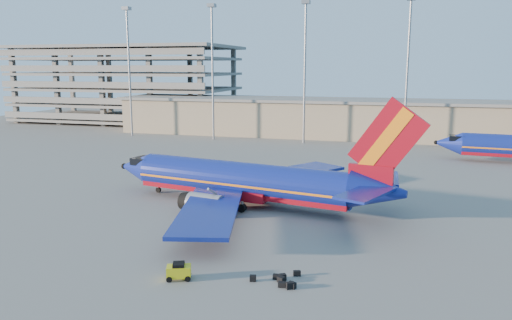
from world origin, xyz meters
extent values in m
plane|color=slate|center=(0.00, 0.00, 0.00)|extent=(220.00, 220.00, 0.00)
cube|color=gray|center=(10.00, 58.00, 4.00)|extent=(120.00, 15.00, 8.00)
cube|color=slate|center=(10.00, 58.00, 8.20)|extent=(122.00, 16.00, 0.60)
cube|color=slate|center=(-62.00, 74.00, 1.00)|extent=(60.00, 30.00, 0.70)
cube|color=slate|center=(-62.00, 74.00, 5.20)|extent=(60.00, 30.00, 0.70)
cube|color=slate|center=(-62.00, 74.00, 9.40)|extent=(60.00, 30.00, 0.70)
cube|color=slate|center=(-62.00, 74.00, 13.60)|extent=(60.00, 30.00, 0.70)
cube|color=slate|center=(-62.00, 74.00, 17.80)|extent=(60.00, 30.00, 0.70)
cube|color=slate|center=(-62.00, 74.00, 21.00)|extent=(62.00, 32.00, 0.80)
cube|color=slate|center=(-62.00, 87.00, 10.50)|extent=(1.20, 1.20, 21.00)
cylinder|color=gray|center=(-45.00, 46.00, 14.00)|extent=(0.44, 0.44, 28.00)
cube|color=gray|center=(-45.00, 46.00, 28.30)|extent=(1.60, 1.60, 0.70)
cylinder|color=gray|center=(-25.00, 46.00, 14.00)|extent=(0.44, 0.44, 28.00)
cube|color=gray|center=(-25.00, 46.00, 28.30)|extent=(1.60, 1.60, 0.70)
cylinder|color=gray|center=(-5.00, 46.00, 14.00)|extent=(0.44, 0.44, 28.00)
cube|color=gray|center=(-5.00, 46.00, 28.30)|extent=(1.60, 1.60, 0.70)
cylinder|color=gray|center=(15.00, 46.00, 14.00)|extent=(0.44, 0.44, 28.00)
cylinder|color=navy|center=(-3.33, -2.19, 2.93)|extent=(26.32, 8.70, 4.01)
cube|color=maroon|center=(-3.33, -2.19, 1.90)|extent=(26.18, 7.96, 1.41)
cube|color=orange|center=(-3.33, -2.19, 2.66)|extent=(26.33, 8.75, 0.24)
cone|color=navy|center=(-18.36, 0.60, 2.93)|extent=(5.21, 4.78, 4.01)
cube|color=black|center=(-16.97, 0.34, 3.96)|extent=(3.07, 3.25, 0.87)
cone|color=navy|center=(12.24, -5.09, 3.31)|extent=(6.28, 4.98, 4.01)
cube|color=maroon|center=(11.39, -4.93, 4.77)|extent=(4.59, 1.42, 2.39)
cube|color=maroon|center=(12.88, -5.21, 8.57)|extent=(7.89, 1.80, 8.65)
cube|color=orange|center=(12.67, -5.17, 8.57)|extent=(5.29, 1.42, 6.79)
cube|color=navy|center=(12.49, -1.38, 3.90)|extent=(3.43, 7.02, 0.24)
cube|color=navy|center=(11.14, -8.63, 3.90)|extent=(5.66, 7.66, 0.24)
cube|color=navy|center=(0.02, 6.89, 1.95)|extent=(14.00, 16.92, 0.38)
cube|color=navy|center=(-3.47, -11.87, 1.95)|extent=(9.19, 17.61, 0.38)
cube|color=maroon|center=(-2.79, -2.29, 1.46)|extent=(7.17, 5.35, 1.08)
cylinder|color=gray|center=(-3.58, 3.59, 1.25)|extent=(4.25, 2.95, 2.28)
cylinder|color=gray|center=(-5.64, -7.50, 1.25)|extent=(4.25, 2.95, 2.28)
cylinder|color=gray|center=(-15.06, -0.01, 0.60)|extent=(0.30, 0.30, 1.19)
cylinder|color=black|center=(-15.06, -0.01, 0.35)|extent=(0.73, 0.39, 0.69)
cylinder|color=black|center=(-1.21, 0.28, 0.46)|extent=(1.00, 0.75, 0.91)
cylinder|color=black|center=(-2.24, -5.26, 0.46)|extent=(1.00, 0.75, 0.91)
cone|color=navy|center=(22.24, 34.80, 2.79)|extent=(4.65, 4.17, 3.83)
cube|color=black|center=(23.58, 34.69, 3.78)|extent=(2.70, 2.89, 0.83)
cube|color=#D1CB12|center=(-1.49, -23.43, 0.64)|extent=(2.04, 1.59, 0.86)
cube|color=black|center=(-1.49, -23.43, 1.15)|extent=(1.13, 1.18, 0.30)
cylinder|color=black|center=(-2.29, -23.22, 0.22)|extent=(0.47, 0.30, 0.44)
cylinder|color=black|center=(-1.96, -24.11, 0.22)|extent=(0.47, 0.30, 0.44)
cylinder|color=black|center=(-1.01, -22.75, 0.22)|extent=(0.47, 0.30, 0.44)
cylinder|color=black|center=(-0.68, -23.63, 0.22)|extent=(0.47, 0.30, 0.44)
cube|color=black|center=(3.96, -22.21, 0.23)|extent=(0.56, 0.46, 0.46)
cube|color=black|center=(6.27, -22.59, 0.19)|extent=(0.58, 0.44, 0.38)
cube|color=black|center=(7.02, -22.58, 0.23)|extent=(0.65, 0.53, 0.46)
cube|color=black|center=(6.03, -21.80, 0.22)|extent=(0.64, 0.60, 0.43)
cube|color=black|center=(6.04, -21.35, 0.22)|extent=(0.63, 0.59, 0.44)
cube|color=black|center=(6.92, -22.73, 0.26)|extent=(0.67, 0.57, 0.51)
cube|color=black|center=(5.56, -21.36, 0.18)|extent=(0.55, 0.41, 0.37)
cube|color=black|center=(6.93, -20.36, 0.21)|extent=(0.62, 0.45, 0.42)
camera|label=1|loc=(13.78, -55.67, 15.78)|focal=35.00mm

